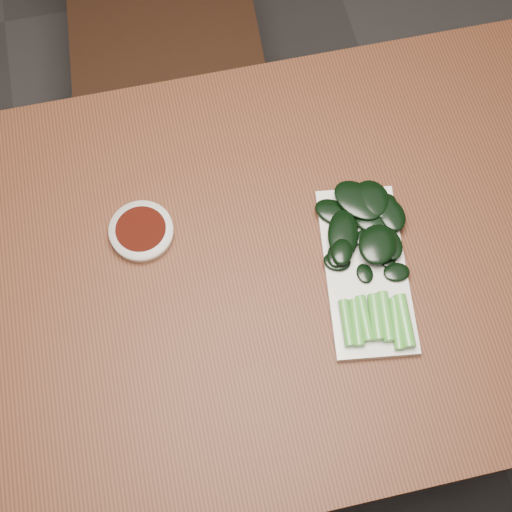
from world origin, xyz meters
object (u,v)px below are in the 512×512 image
table (257,280)px  gai_lan (368,246)px  serving_plate (365,270)px  sauce_bowl (142,232)px

table → gai_lan: gai_lan is taller
gai_lan → serving_plate: bearing=-110.0°
table → serving_plate: serving_plate is taller
table → gai_lan: bearing=-5.9°
table → sauce_bowl: size_ratio=13.16×
sauce_bowl → gai_lan: (0.36, -0.11, 0.01)m
serving_plate → gai_lan: gai_lan is taller
gai_lan → table: bearing=174.1°
sauce_bowl → serving_plate: bearing=-22.6°
table → serving_plate: 0.20m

